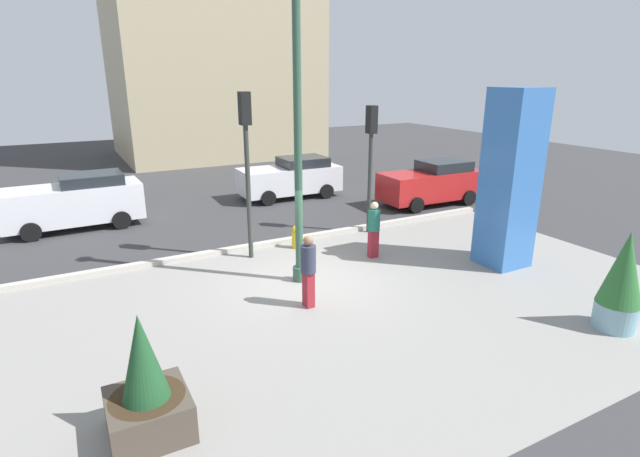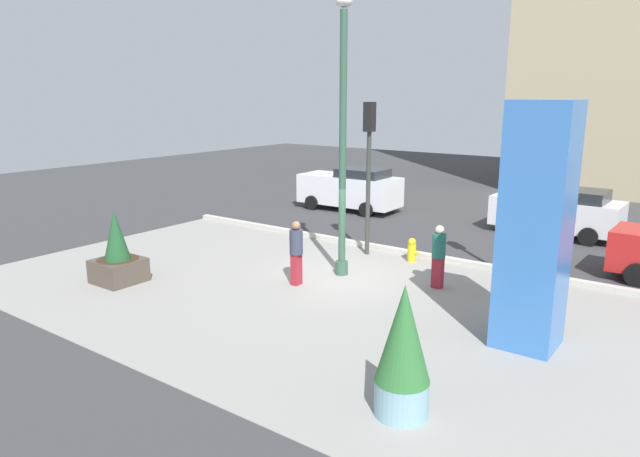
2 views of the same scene
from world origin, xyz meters
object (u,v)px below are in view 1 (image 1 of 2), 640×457
(fire_hydrant, at_px, (296,237))
(traffic_light_corner, at_px, (371,148))
(car_curb_west, at_px, (291,178))
(car_passing_lane, at_px, (432,183))
(potted_plant_mid_plaza, at_px, (622,281))
(potted_plant_near_right, at_px, (146,391))
(traffic_light_far_side, at_px, (246,150))
(car_far_lane, at_px, (75,202))
(pedestrian_on_sidewalk, at_px, (308,268))
(pedestrian_by_curb, at_px, (374,227))
(lamp_post, at_px, (298,143))
(art_pillar_blue, at_px, (510,180))

(fire_hydrant, bearing_deg, traffic_light_corner, 6.01)
(car_curb_west, distance_m, car_passing_lane, 6.13)
(potted_plant_mid_plaza, xyz_separation_m, potted_plant_near_right, (-9.49, 1.38, -0.35))
(traffic_light_far_side, bearing_deg, potted_plant_near_right, -122.29)
(potted_plant_mid_plaza, height_order, car_far_lane, potted_plant_mid_plaza)
(car_curb_west, height_order, pedestrian_on_sidewalk, pedestrian_on_sidewalk)
(traffic_light_far_side, xyz_separation_m, traffic_light_corner, (4.50, 0.41, -0.32))
(fire_hydrant, bearing_deg, pedestrian_by_curb, -47.15)
(lamp_post, xyz_separation_m, car_passing_lane, (8.49, 4.67, -2.77))
(traffic_light_corner, height_order, car_passing_lane, traffic_light_corner)
(traffic_light_far_side, bearing_deg, art_pillar_blue, -32.17)
(pedestrian_by_curb, bearing_deg, car_curb_west, 82.54)
(car_far_lane, bearing_deg, potted_plant_mid_plaza, -54.17)
(traffic_light_corner, distance_m, car_curb_west, 6.25)
(traffic_light_far_side, bearing_deg, car_curb_west, 55.74)
(car_passing_lane, bearing_deg, pedestrian_on_sidewalk, -145.59)
(art_pillar_blue, relative_size, traffic_light_far_side, 1.03)
(pedestrian_on_sidewalk, bearing_deg, fire_hydrant, 68.47)
(traffic_light_far_side, relative_size, pedestrian_by_curb, 2.81)
(car_passing_lane, bearing_deg, potted_plant_near_right, -145.95)
(car_far_lane, relative_size, pedestrian_by_curb, 2.66)
(lamp_post, relative_size, traffic_light_corner, 1.75)
(lamp_post, relative_size, potted_plant_near_right, 3.71)
(art_pillar_blue, xyz_separation_m, car_far_lane, (-10.64, 9.69, -1.52))
(potted_plant_mid_plaza, distance_m, pedestrian_on_sidewalk, 6.75)
(traffic_light_far_side, relative_size, car_far_lane, 1.05)
(fire_hydrant, xyz_separation_m, pedestrian_by_curb, (1.69, -1.83, 0.59))
(car_far_lane, bearing_deg, car_curb_west, 3.62)
(car_passing_lane, bearing_deg, pedestrian_by_curb, -144.39)
(car_curb_west, bearing_deg, fire_hydrant, -113.84)
(car_far_lane, distance_m, pedestrian_on_sidewalk, 10.49)
(car_curb_west, bearing_deg, pedestrian_by_curb, -97.46)
(car_passing_lane, height_order, pedestrian_by_curb, car_passing_lane)
(lamp_post, xyz_separation_m, potted_plant_mid_plaza, (4.89, -5.56, -2.58))
(potted_plant_near_right, bearing_deg, car_curb_west, 56.72)
(potted_plant_mid_plaza, xyz_separation_m, pedestrian_on_sidewalk, (-5.38, 4.08, -0.11))
(pedestrian_on_sidewalk, bearing_deg, potted_plant_near_right, -146.73)
(lamp_post, height_order, pedestrian_by_curb, lamp_post)
(potted_plant_near_right, xyz_separation_m, traffic_light_far_side, (4.07, 6.44, 2.49))
(pedestrian_by_curb, bearing_deg, potted_plant_near_right, -147.21)
(car_far_lane, bearing_deg, traffic_light_far_side, -52.67)
(potted_plant_near_right, bearing_deg, potted_plant_mid_plaza, -8.28)
(traffic_light_far_side, xyz_separation_m, pedestrian_on_sidewalk, (0.04, -3.75, -2.25))
(traffic_light_corner, relative_size, car_passing_lane, 0.97)
(art_pillar_blue, height_order, fire_hydrant, art_pillar_blue)
(traffic_light_corner, distance_m, pedestrian_by_curb, 3.16)
(lamp_post, height_order, potted_plant_mid_plaza, lamp_post)
(car_passing_lane, bearing_deg, traffic_light_corner, -156.17)
(potted_plant_near_right, relative_size, car_far_lane, 0.44)
(potted_plant_near_right, height_order, traffic_light_corner, traffic_light_corner)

